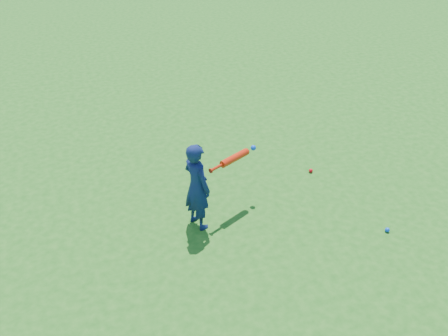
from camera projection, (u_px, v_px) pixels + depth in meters
name	position (u px, v px, depth m)	size (l,w,h in m)	color
ground	(142.00, 218.00, 6.88)	(80.00, 80.00, 0.00)	#1C5F16
child	(197.00, 186.00, 6.43)	(0.45, 0.30, 1.24)	#101D4C
ground_ball_red	(311.00, 171.00, 7.84)	(0.06, 0.06, 0.06)	red
ground_ball_blue	(387.00, 230.00, 6.61)	(0.06, 0.06, 0.06)	blue
bat_swing	(236.00, 157.00, 6.72)	(0.79, 0.47, 0.10)	red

